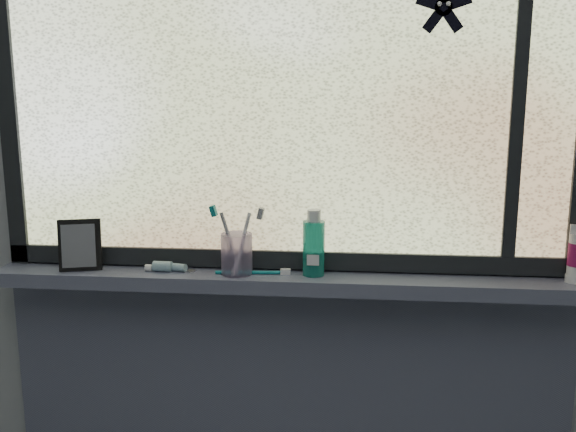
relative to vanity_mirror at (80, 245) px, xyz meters
The scene contains 12 objects.
wall_back 0.60m from the vanity_mirror, ahead, with size 3.00×0.01×2.50m, color #9EA3A8.
windowsill 0.58m from the vanity_mirror, ahead, with size 1.62×0.14×0.04m, color #52576E.
window_pane 0.72m from the vanity_mirror, ahead, with size 1.50×0.01×1.00m, color silver.
frame_bottom 0.57m from the vanity_mirror, ahead, with size 1.60×0.03×0.05m, color black.
frame_left 0.49m from the vanity_mirror, 163.88° to the left, with size 0.05×0.03×1.10m, color black.
frame_mullion 1.25m from the vanity_mirror, ahead, with size 0.04×0.03×1.00m, color black.
starfish_sticker 1.16m from the vanity_mirror, ahead, with size 0.15×0.02×0.15m, color black, non-canonical shape.
vanity_mirror is the anchor object (origin of this frame).
toothpaste_tube 0.25m from the vanity_mirror, ahead, with size 0.16×0.03×0.03m, color silver, non-canonical shape.
toothbrush_cup 0.44m from the vanity_mirror, ahead, with size 0.09×0.09×0.11m, color #B9A0D4.
toothbrush_lying 0.48m from the vanity_mirror, ahead, with size 0.22×0.02×0.01m, color #0D777B, non-canonical shape.
mouthwash_bottle 0.65m from the vanity_mirror, ahead, with size 0.06×0.06×0.15m, color teal.
Camera 1 is at (0.17, -0.45, 1.53)m, focal length 40.00 mm.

